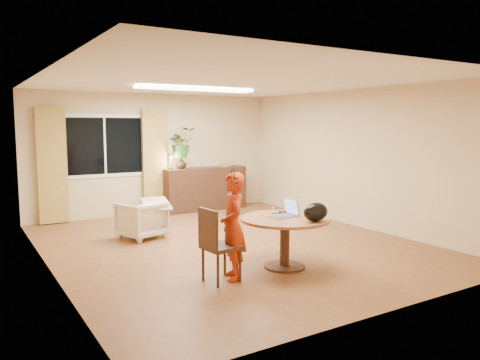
{
  "coord_description": "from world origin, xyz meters",
  "views": [
    {
      "loc": [
        -3.75,
        -6.41,
        1.92
      ],
      "look_at": [
        0.06,
        -0.2,
        1.07
      ],
      "focal_mm": 35.0,
      "sensor_mm": 36.0,
      "label": 1
    }
  ],
  "objects_px": {
    "dining_chair": "(221,245)",
    "armchair": "(142,219)",
    "sideboard": "(205,189)",
    "dining_table": "(285,228)",
    "child": "(233,226)"
  },
  "relations": [
    {
      "from": "dining_chair",
      "to": "armchair",
      "type": "height_order",
      "value": "dining_chair"
    },
    {
      "from": "dining_table",
      "to": "dining_chair",
      "type": "height_order",
      "value": "dining_chair"
    },
    {
      "from": "child",
      "to": "sideboard",
      "type": "xyz_separation_m",
      "value": [
        1.92,
        4.51,
        -0.19
      ]
    },
    {
      "from": "dining_table",
      "to": "dining_chair",
      "type": "xyz_separation_m",
      "value": [
        -1.01,
        -0.05,
        -0.08
      ]
    },
    {
      "from": "dining_table",
      "to": "armchair",
      "type": "xyz_separation_m",
      "value": [
        -1.08,
        2.64,
        -0.22
      ]
    },
    {
      "from": "dining_table",
      "to": "dining_chair",
      "type": "bearing_deg",
      "value": -176.96
    },
    {
      "from": "dining_chair",
      "to": "armchair",
      "type": "bearing_deg",
      "value": 85.99
    },
    {
      "from": "child",
      "to": "dining_table",
      "type": "bearing_deg",
      "value": 109.94
    },
    {
      "from": "dining_table",
      "to": "child",
      "type": "bearing_deg",
      "value": -177.38
    },
    {
      "from": "sideboard",
      "to": "child",
      "type": "bearing_deg",
      "value": -113.02
    },
    {
      "from": "dining_chair",
      "to": "sideboard",
      "type": "bearing_deg",
      "value": 59.83
    },
    {
      "from": "dining_table",
      "to": "armchair",
      "type": "distance_m",
      "value": 2.86
    },
    {
      "from": "child",
      "to": "sideboard",
      "type": "bearing_deg",
      "value": 174.3
    },
    {
      "from": "armchair",
      "to": "sideboard",
      "type": "relative_size",
      "value": 0.36
    },
    {
      "from": "armchair",
      "to": "dining_table",
      "type": "bearing_deg",
      "value": 94.07
    }
  ]
}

